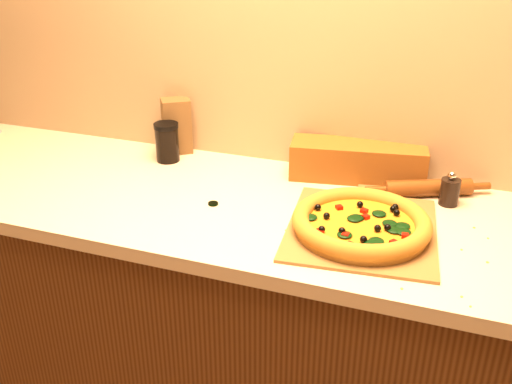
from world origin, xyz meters
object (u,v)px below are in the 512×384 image
at_px(pizza, 361,223).
at_px(rolling_pin, 428,188).
at_px(pizza_peel, 362,226).
at_px(dark_jar, 167,142).
at_px(pepper_grinder, 450,191).

xyz_separation_m(pizza, rolling_pin, (0.14, 0.29, -0.01)).
bearing_deg(pizza, rolling_pin, 63.62).
bearing_deg(pizza_peel, rolling_pin, 54.54).
xyz_separation_m(pizza_peel, rolling_pin, (0.15, 0.25, 0.02)).
bearing_deg(dark_jar, pepper_grinder, -1.65).
relative_size(pizza_peel, dark_jar, 4.48).
xyz_separation_m(pepper_grinder, rolling_pin, (-0.06, 0.04, -0.02)).
bearing_deg(dark_jar, pizza, -21.82).
relative_size(pizza, rolling_pin, 1.02).
height_order(pizza_peel, pizza, pizza).
bearing_deg(pizza_peel, pizza, -92.92).
bearing_deg(dark_jar, rolling_pin, 0.74).
xyz_separation_m(pepper_grinder, dark_jar, (-0.90, 0.03, 0.02)).
height_order(pizza_peel, dark_jar, dark_jar).
xyz_separation_m(pizza, dark_jar, (-0.70, 0.28, 0.03)).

